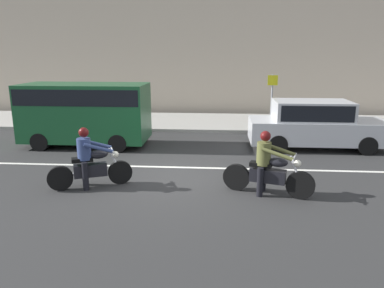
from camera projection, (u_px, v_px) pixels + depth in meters
The scene contains 9 objects.
ground_plane at pixel (174, 177), 10.06m from camera, with size 80.00×80.00×0.00m, color #2B2B2B.
sidewalk_slab at pixel (194, 122), 17.78m from camera, with size 40.00×4.40×0.14m, color #99968E.
building_facade at pixel (198, 1), 19.60m from camera, with size 40.00×1.40×12.13m, color #B7A893.
lane_marking_stripe at pixel (189, 168), 10.91m from camera, with size 18.00×0.14×0.01m, color silver.
motorcycle_with_rider_denim_blue at pixel (89, 163), 9.20m from camera, with size 2.00×1.01×1.57m.
motorcycle_with_rider_olive at pixel (268, 169), 8.72m from camera, with size 2.15×0.91×1.57m.
parked_van_forest_green at pixel (85, 110), 13.20m from camera, with size 4.50×1.96×2.28m.
parked_sedan_silver at pixel (315, 124), 12.93m from camera, with size 4.78×1.82×1.72m.
street_sign_post at pixel (272, 95), 16.09m from camera, with size 0.44×0.08×2.30m.
Camera 1 is at (1.21, -9.46, 3.36)m, focal length 33.87 mm.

